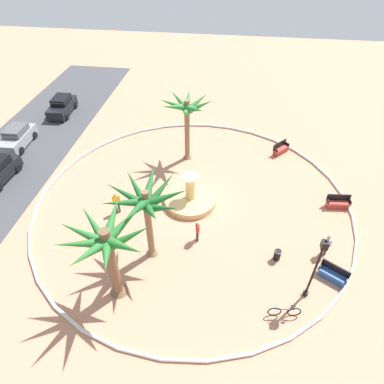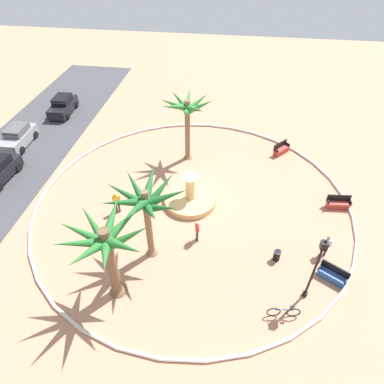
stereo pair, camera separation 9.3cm
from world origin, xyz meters
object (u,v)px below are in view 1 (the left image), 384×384
Objects in this scene: bench_west at (281,150)px; person_cyclist_photo at (197,230)px; palm_tree_near_fountain at (146,203)px; parked_car_rightmost at (62,106)px; palm_tree_by_curb at (107,245)px; person_pedestrian_stroll at (117,202)px; parked_car_third at (17,137)px; fountain at (190,199)px; palm_tree_mid_plaza at (187,111)px; bench_east at (338,203)px; person_cyclist_helmet at (326,244)px; bicycle_red_frame at (284,312)px; bench_north at (333,275)px; trash_bin at (277,255)px; lamppost at (317,265)px.

person_cyclist_photo is at bearing 151.48° from bench_west.
parked_car_rightmost is (16.16, 12.85, -3.33)m from palm_tree_near_fountain.
palm_tree_by_curb is 6.40m from person_cyclist_photo.
parked_car_third is at bearing 58.05° from person_pedestrian_stroll.
fountain is at bearing -128.09° from parked_car_rightmost.
palm_tree_mid_plaza is at bearing -27.70° from person_pedestrian_stroll.
bench_east is 1.01× the size of person_cyclist_helmet.
bicycle_red_frame is 12.35m from person_pedestrian_stroll.
person_cyclist_helmet is at bearing -30.90° from bicycle_red_frame.
palm_tree_near_fountain is at bearing 161.35° from fountain.
bench_north is (2.42, -11.63, -3.51)m from palm_tree_by_curb.
palm_tree_near_fountain is at bearing 118.94° from person_cyclist_photo.
bench_west is 2.08× the size of trash_bin.
lamppost reaches higher than parked_car_third.
palm_tree_by_curb is 17.92m from bench_west.
bench_west is 0.34× the size of lamppost.
fountain is 4.98× the size of trash_bin.
parked_car_third is at bearing 62.66° from person_cyclist_photo.
person_cyclist_photo reaches higher than bicycle_red_frame.
bicycle_red_frame is 1.06× the size of person_cyclist_helmet.
person_cyclist_photo is 18.82m from parked_car_third.
bench_west is at bearing 10.15° from person_cyclist_helmet.
parked_car_rightmost is at bearing 57.23° from person_cyclist_helmet.
palm_tree_mid_plaza is 3.27× the size of person_cyclist_photo.
person_pedestrian_stroll is (4.79, 11.92, -1.67)m from lamppost.
trash_bin is at bearing -103.80° from person_pedestrian_stroll.
fountain is 7.16m from trash_bin.
palm_tree_near_fountain is 0.96× the size of palm_tree_mid_plaza.
palm_tree_mid_plaza is 14.95m from bench_north.
palm_tree_mid_plaza is 15.16m from parked_car_third.
palm_tree_by_curb reaches higher than bench_east.
palm_tree_near_fountain is at bearing 145.27° from bench_west.
parked_car_third reaches higher than person_cyclist_photo.
bench_west is 10.80m from person_cyclist_helmet.
palm_tree_near_fountain is 10.76m from person_cyclist_helmet.
parked_car_third is (8.72, 24.34, -0.13)m from person_cyclist_helmet.
palm_tree_by_curb is 3.13× the size of bench_north.
palm_tree_by_curb is 3.11× the size of person_cyclist_photo.
palm_tree_mid_plaza reaches higher than person_cyclist_photo.
parked_car_third is at bearing 45.11° from palm_tree_by_curb.
palm_tree_by_curb is at bearing 147.21° from bench_west.
palm_tree_mid_plaza reaches higher than trash_bin.
fountain is 2.14× the size of person_pedestrian_stroll.
bench_north is at bearing -120.72° from fountain.
palm_tree_near_fountain reaches higher than person_pedestrian_stroll.
parked_car_rightmost is at bearing 31.47° from palm_tree_by_curb.
palm_tree_by_curb is at bearing 159.47° from fountain.
palm_tree_mid_plaza is 7.35× the size of trash_bin.
bicycle_red_frame is at bearing -177.36° from trash_bin.
palm_tree_by_curb reaches higher than person_cyclist_photo.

